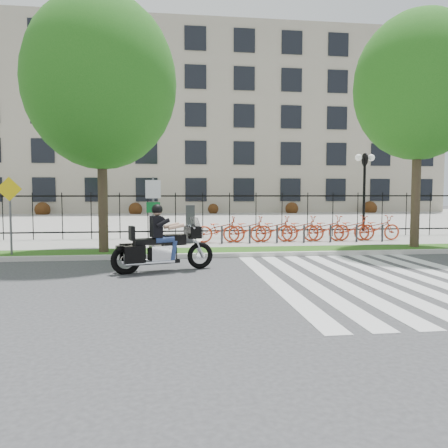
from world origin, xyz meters
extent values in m
plane|color=#353537|center=(0.00, 0.00, 0.00)|extent=(120.00, 120.00, 0.00)
cube|color=beige|center=(0.00, 4.10, 0.07)|extent=(60.00, 0.20, 0.15)
cube|color=#295B16|center=(0.00, 4.95, 0.07)|extent=(60.00, 1.50, 0.15)
cube|color=gray|center=(0.00, 7.45, 0.07)|extent=(60.00, 3.50, 0.15)
cube|color=gray|center=(0.00, 25.00, 0.05)|extent=(80.00, 34.00, 0.10)
cube|color=#A29782|center=(0.00, 45.00, 10.00)|extent=(60.00, 20.00, 20.00)
cylinder|color=black|center=(10.00, 12.00, 2.00)|extent=(0.14, 0.14, 4.00)
cylinder|color=black|center=(10.00, 12.00, 3.90)|extent=(0.06, 0.70, 0.70)
sphere|color=white|center=(9.65, 12.00, 4.00)|extent=(0.36, 0.36, 0.36)
sphere|color=white|center=(10.35, 12.00, 4.00)|extent=(0.36, 0.36, 0.36)
cylinder|color=#35291D|center=(-2.48, 4.95, 2.21)|extent=(0.32, 0.32, 4.12)
ellipsoid|color=#165E15|center=(-2.48, 4.95, 5.76)|extent=(4.97, 4.97, 5.71)
cylinder|color=#35291D|center=(8.70, 4.95, 2.37)|extent=(0.32, 0.32, 4.45)
ellipsoid|color=#165E15|center=(8.70, 4.95, 5.98)|extent=(4.62, 4.62, 5.31)
cube|color=#2D2D33|center=(0.55, 7.20, 0.90)|extent=(0.35, 0.25, 1.50)
imported|color=red|center=(1.75, 7.20, 0.67)|extent=(1.99, 0.70, 1.05)
cylinder|color=#2D2D33|center=(1.75, 6.70, 0.50)|extent=(0.08, 0.08, 0.70)
imported|color=red|center=(2.85, 7.20, 0.67)|extent=(1.99, 0.70, 1.05)
cylinder|color=#2D2D33|center=(2.85, 6.70, 0.50)|extent=(0.08, 0.08, 0.70)
imported|color=red|center=(3.95, 7.20, 0.67)|extent=(1.99, 0.70, 1.05)
cylinder|color=#2D2D33|center=(3.95, 6.70, 0.50)|extent=(0.08, 0.08, 0.70)
imported|color=red|center=(5.05, 7.20, 0.67)|extent=(1.99, 0.70, 1.05)
cylinder|color=#2D2D33|center=(5.05, 6.70, 0.50)|extent=(0.08, 0.08, 0.70)
imported|color=red|center=(6.15, 7.20, 0.67)|extent=(1.99, 0.70, 1.05)
cylinder|color=#2D2D33|center=(6.15, 6.70, 0.50)|extent=(0.08, 0.08, 0.70)
imported|color=red|center=(7.25, 7.20, 0.67)|extent=(1.99, 0.70, 1.05)
cylinder|color=#2D2D33|center=(7.25, 6.70, 0.50)|extent=(0.08, 0.08, 0.70)
imported|color=red|center=(8.35, 7.20, 0.67)|extent=(1.99, 0.70, 1.05)
cylinder|color=#2D2D33|center=(8.35, 6.70, 0.50)|extent=(0.08, 0.08, 0.70)
cylinder|color=#59595B|center=(-0.80, 4.60, 1.40)|extent=(0.07, 0.07, 2.50)
cube|color=white|center=(-0.80, 4.56, 2.25)|extent=(0.50, 0.03, 0.60)
cube|color=#0C6626|center=(-0.80, 4.56, 1.65)|extent=(0.45, 0.03, 0.35)
cylinder|color=#59595B|center=(-5.32, 4.60, 1.35)|extent=(0.07, 0.07, 2.40)
cube|color=yellow|center=(-5.32, 4.56, 2.25)|extent=(0.78, 0.03, 0.78)
torus|color=black|center=(0.57, 2.08, 0.37)|extent=(0.76, 0.35, 0.75)
torus|color=black|center=(-1.42, 1.49, 0.37)|extent=(0.81, 0.38, 0.80)
cube|color=black|center=(0.36, 2.01, 1.04)|extent=(0.48, 0.67, 0.33)
cube|color=#26262B|center=(0.43, 2.04, 1.29)|extent=(0.31, 0.57, 0.33)
cube|color=silver|center=(-0.48, 1.77, 0.49)|extent=(0.73, 0.54, 0.44)
cube|color=black|center=(-0.16, 1.86, 0.85)|extent=(0.68, 0.53, 0.28)
cube|color=black|center=(-0.84, 1.66, 0.83)|extent=(0.84, 0.59, 0.15)
cube|color=black|center=(-1.26, 1.54, 1.07)|extent=(0.21, 0.39, 0.37)
cube|color=black|center=(-1.17, 1.22, 0.55)|extent=(0.57, 0.32, 0.44)
cube|color=black|center=(-1.35, 1.85, 0.55)|extent=(0.57, 0.32, 0.44)
cube|color=black|center=(-0.63, 1.72, 1.22)|extent=(0.37, 0.49, 0.57)
sphere|color=tan|center=(-0.60, 1.73, 1.64)|extent=(0.25, 0.25, 0.25)
sphere|color=black|center=(-0.60, 1.73, 1.68)|extent=(0.29, 0.29, 0.29)
camera|label=1|loc=(-0.29, -10.06, 2.11)|focal=35.00mm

